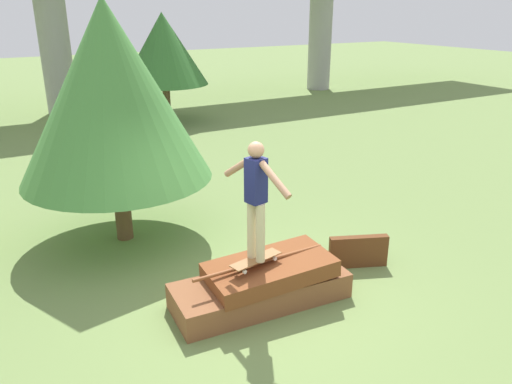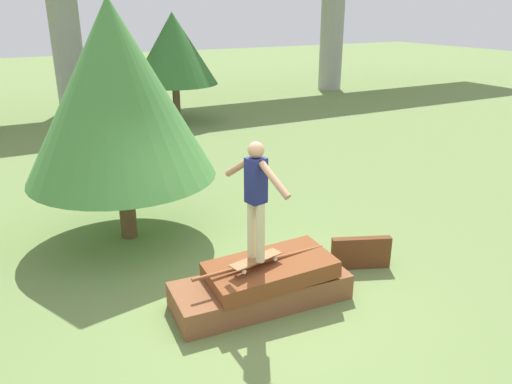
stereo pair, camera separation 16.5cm
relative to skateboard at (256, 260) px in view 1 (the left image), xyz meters
name	(u,v)px [view 1 (the left image)]	position (x,y,z in m)	size (l,w,h in m)	color
ground_plane	(261,302)	(0.11, 0.06, -0.72)	(80.00, 80.00, 0.00)	olive
scrap_pile	(263,284)	(0.15, 0.06, -0.44)	(2.50, 1.07, 0.65)	brown
scrap_plank_loose	(358,251)	(1.96, 0.19, -0.47)	(0.91, 0.48, 0.51)	#5B3319
skateboard	(256,260)	(0.00, 0.00, 0.00)	(0.79, 0.35, 0.09)	brown
skater	(256,194)	(0.00, 0.00, 0.94)	(0.34, 1.20, 1.60)	#C6B78E
tree_behind_left	(164,49)	(3.04, 11.63, 1.78)	(2.95, 2.95, 3.70)	brown
tree_behind_right	(111,92)	(-0.95, 3.04, 1.86)	(3.15, 3.15, 4.05)	brown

